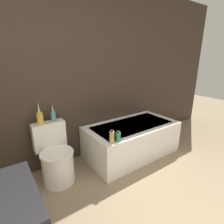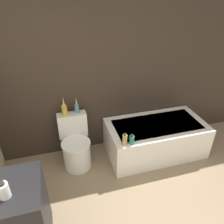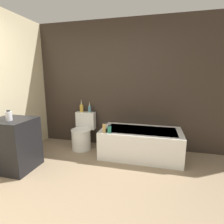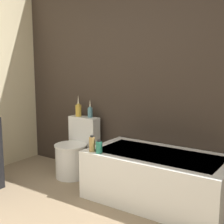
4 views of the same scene
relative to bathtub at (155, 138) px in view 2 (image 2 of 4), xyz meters
name	(u,v)px [view 2 (image 2 of 4)]	position (x,y,z in m)	size (l,w,h in m)	color
wall_back_tiled	(99,69)	(-0.76, 0.44, 1.04)	(6.40, 0.06, 2.60)	#332821
bathtub	(155,138)	(0.00, 0.00, 0.00)	(1.47, 0.78, 0.52)	white
toilet	(76,146)	(-1.22, 0.08, 0.04)	(0.41, 0.55, 0.74)	white
vanity_counter	(13,220)	(-1.94, -0.97, 0.15)	(0.63, 0.57, 0.83)	black
soap_bottle_glass	(4,190)	(-1.90, -1.05, 0.64)	(0.09, 0.09, 0.16)	silver
vase_gold	(64,109)	(-1.30, 0.27, 0.57)	(0.08, 0.08, 0.28)	gold
vase_silver	(77,108)	(-1.13, 0.30, 0.55)	(0.06, 0.06, 0.24)	teal
shampoo_bottle_tall	(125,140)	(-0.62, -0.32, 0.33)	(0.06, 0.06, 0.17)	tan
shampoo_bottle_short	(132,140)	(-0.52, -0.32, 0.32)	(0.07, 0.07, 0.14)	#267259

